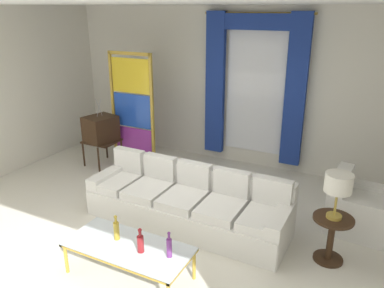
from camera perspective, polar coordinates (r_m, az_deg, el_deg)
name	(u,v)px	position (r m, az deg, el deg)	size (l,w,h in m)	color
ground_plane	(158,234)	(5.39, -5.09, -13.41)	(16.00, 16.00, 0.00)	silver
wall_rear	(240,88)	(7.42, 7.23, 8.42)	(8.00, 0.12, 3.00)	white
ceiling_slab	(184,2)	(5.20, -1.20, 20.62)	(8.00, 7.60, 0.04)	white
curtained_window	(254,78)	(7.12, 9.36, 9.80)	(2.00, 0.17, 2.70)	white
couch_white_long	(189,202)	(5.52, -0.45, -8.76)	(2.93, 0.96, 0.86)	white
coffee_table	(128,248)	(4.52, -9.56, -15.17)	(1.46, 0.66, 0.41)	silver
bottle_blue_decanter	(116,230)	(4.56, -11.31, -12.53)	(0.07, 0.07, 0.31)	gold
bottle_crystal_tall	(140,243)	(4.32, -7.77, -14.49)	(0.08, 0.08, 0.30)	maroon
bottle_amber_squat	(169,247)	(4.21, -3.45, -15.18)	(0.06, 0.06, 0.31)	#753384
vintage_tv	(101,130)	(7.51, -13.57, 2.08)	(0.63, 0.69, 1.35)	#382314
armchair_white	(356,210)	(5.85, 23.50, -9.04)	(0.89, 0.88, 0.80)	white
stained_glass_divider	(132,113)	(7.34, -8.95, 4.65)	(0.95, 0.05, 2.20)	gold
peacock_figurine	(142,166)	(6.98, -7.58, -3.36)	(0.44, 0.60, 0.50)	beige
round_side_table	(331,235)	(5.01, 20.22, -12.73)	(0.48, 0.48, 0.59)	#382314
table_lamp_brass	(338,185)	(4.69, 21.18, -5.75)	(0.32, 0.32, 0.57)	#B29338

